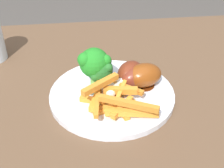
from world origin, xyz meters
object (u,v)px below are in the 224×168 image
dining_table (90,143)px  chicken_drumstick_far (136,76)px  carrot_fries_pile (115,98)px  chicken_drumstick_extra (141,76)px  broccoli_floret_middle (94,63)px  broccoli_floret_front (99,69)px  chicken_drumstick_near (129,74)px  dinner_plate (112,95)px

dining_table → chicken_drumstick_far: size_ratio=9.79×
carrot_fries_pile → chicken_drumstick_extra: same height
chicken_drumstick_extra → chicken_drumstick_far: bearing=-11.2°
dining_table → broccoli_floret_middle: broccoli_floret_middle is taller
broccoli_floret_front → chicken_drumstick_near: 0.06m
dining_table → carrot_fries_pile: (-0.05, 0.01, 0.13)m
chicken_drumstick_near → chicken_drumstick_far: bearing=146.9°
chicken_drumstick_extra → chicken_drumstick_near: bearing=-23.7°
broccoli_floret_middle → carrot_fries_pile: broccoli_floret_middle is taller
carrot_fries_pile → chicken_drumstick_extra: 0.09m
dinner_plate → broccoli_floret_middle: size_ratio=3.04×
dining_table → chicken_drumstick_near: chicken_drumstick_near is taller
broccoli_floret_middle → carrot_fries_pile: 0.09m
chicken_drumstick_extra → carrot_fries_pile: bearing=43.9°
dining_table → dinner_plate: dinner_plate is taller
chicken_drumstick_extra → dining_table: bearing=22.6°
broccoli_floret_middle → dinner_plate: bearing=135.7°
dinner_plate → broccoli_floret_front: size_ratio=3.83×
dinner_plate → chicken_drumstick_near: size_ratio=2.30×
dinner_plate → carrot_fries_pile: 0.05m
broccoli_floret_middle → chicken_drumstick_extra: bearing=170.5°
broccoli_floret_middle → chicken_drumstick_extra: size_ratio=0.62×
chicken_drumstick_extra → dinner_plate: bearing=14.8°
dining_table → carrot_fries_pile: size_ratio=8.84×
dinner_plate → broccoli_floret_middle: bearing=-44.3°
broccoli_floret_front → dining_table: bearing=64.6°
carrot_fries_pile → broccoli_floret_middle: bearing=-65.9°
dining_table → dinner_plate: size_ratio=4.90×
chicken_drumstick_near → chicken_drumstick_extra: size_ratio=0.82×
dinner_plate → broccoli_floret_front: broccoli_floret_front is taller
broccoli_floret_front → chicken_drumstick_near: broccoli_floret_front is taller
chicken_drumstick_near → chicken_drumstick_far: (-0.01, 0.01, -0.00)m
broccoli_floret_front → broccoli_floret_middle: broccoli_floret_middle is taller
broccoli_floret_front → chicken_drumstick_extra: bearing=172.9°
carrot_fries_pile → chicken_drumstick_near: bearing=-118.2°
dining_table → carrot_fries_pile: carrot_fries_pile is taller
dinner_plate → chicken_drumstick_far: chicken_drumstick_far is taller
dinner_plate → chicken_drumstick_extra: 0.07m
broccoli_floret_front → chicken_drumstick_far: broccoli_floret_front is taller
dinner_plate → carrot_fries_pile: size_ratio=1.80×
broccoli_floret_front → chicken_drumstick_far: 0.08m
dining_table → broccoli_floret_middle: (-0.02, -0.06, 0.16)m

